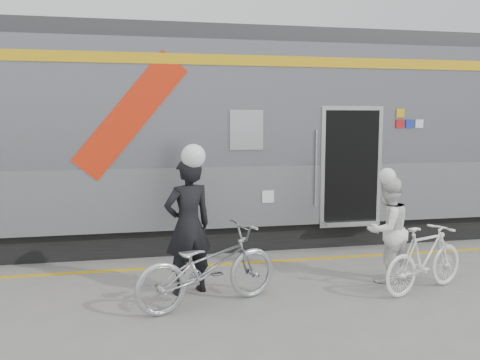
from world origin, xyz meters
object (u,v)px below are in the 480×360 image
object	(u,v)px
woman	(387,230)
bicycle_right	(425,259)
man	(188,226)
bicycle_left	(208,266)

from	to	relation	value
woman	bicycle_right	size ratio (longest dim) A/B	0.99
man	bicycle_left	distance (m)	0.73
bicycle_left	woman	size ratio (longest dim) A/B	1.28
man	woman	size ratio (longest dim) A/B	1.22
bicycle_left	man	bearing A→B (deg)	1.08
bicycle_left	woman	bearing A→B (deg)	-99.30
bicycle_left	woman	world-z (taller)	woman
bicycle_left	woman	distance (m)	2.84
woman	bicycle_right	bearing A→B (deg)	97.95
man	bicycle_left	xyz separation A→B (m)	(0.20, -0.55, -0.43)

